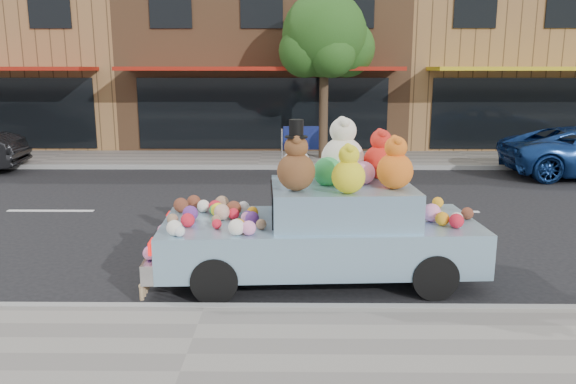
{
  "coord_description": "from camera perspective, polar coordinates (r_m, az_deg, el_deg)",
  "views": [
    {
      "loc": [
        1.06,
        -11.27,
        2.9
      ],
      "look_at": [
        0.99,
        -3.79,
        1.25
      ],
      "focal_mm": 35.0,
      "sensor_mm": 36.0,
      "label": 1
    }
  ],
  "objects": [
    {
      "name": "ground",
      "position": [
        11.68,
        -4.66,
        -1.99
      ],
      "size": [
        120.0,
        120.0,
        0.0
      ],
      "primitive_type": "plane",
      "color": "black",
      "rests_on": "ground"
    },
    {
      "name": "near_sidewalk",
      "position": [
        5.65,
        -10.88,
        -17.98
      ],
      "size": [
        60.0,
        3.0,
        0.12
      ],
      "primitive_type": "cube",
      "color": "gray",
      "rests_on": "ground"
    },
    {
      "name": "far_sidewalk",
      "position": [
        18.02,
        -2.81,
        3.34
      ],
      "size": [
        60.0,
        3.0,
        0.12
      ],
      "primitive_type": "cube",
      "color": "gray",
      "rests_on": "ground"
    },
    {
      "name": "near_kerb",
      "position": [
        6.96,
        -8.43,
        -11.74
      ],
      "size": [
        60.0,
        0.12,
        0.13
      ],
      "primitive_type": "cube",
      "color": "gray",
      "rests_on": "ground"
    },
    {
      "name": "far_kerb",
      "position": [
        16.54,
        -3.11,
        2.54
      ],
      "size": [
        60.0,
        0.12,
        0.13
      ],
      "primitive_type": "cube",
      "color": "gray",
      "rests_on": "ground"
    },
    {
      "name": "storefront_left",
      "position": [
        25.75,
        -25.55,
        12.9
      ],
      "size": [
        10.0,
        9.8,
        7.3
      ],
      "color": "olive",
      "rests_on": "ground"
    },
    {
      "name": "storefront_mid",
      "position": [
        23.27,
        -2.1,
        14.25
      ],
      "size": [
        10.0,
        9.8,
        7.3
      ],
      "color": "brown",
      "rests_on": "ground"
    },
    {
      "name": "storefront_right",
      "position": [
        24.91,
        22.23,
        13.24
      ],
      "size": [
        10.0,
        9.8,
        7.3
      ],
      "color": "olive",
      "rests_on": "ground"
    },
    {
      "name": "street_tree",
      "position": [
        17.86,
        3.81,
        14.94
      ],
      "size": [
        3.0,
        2.7,
        5.22
      ],
      "color": "#38281C",
      "rests_on": "ground"
    },
    {
      "name": "art_car",
      "position": [
        7.8,
        3.53,
        -3.14
      ],
      "size": [
        4.57,
        1.99,
        2.27
      ],
      "rotation": [
        0.0,
        0.0,
        0.05
      ],
      "color": "black",
      "rests_on": "ground"
    }
  ]
}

